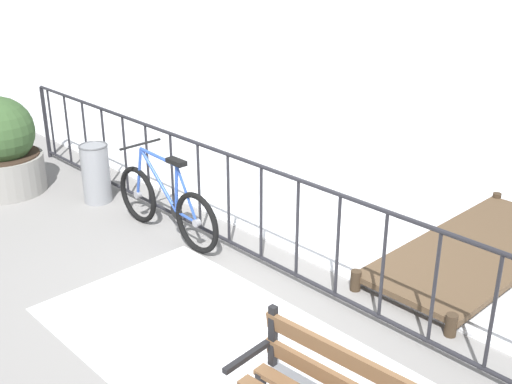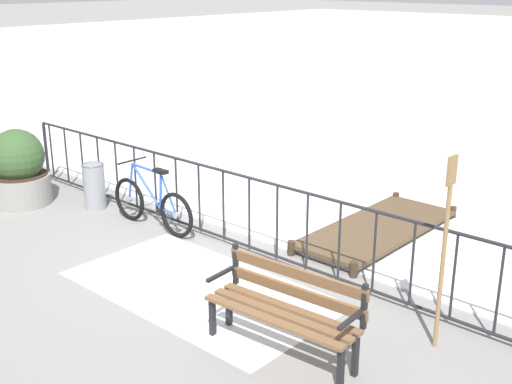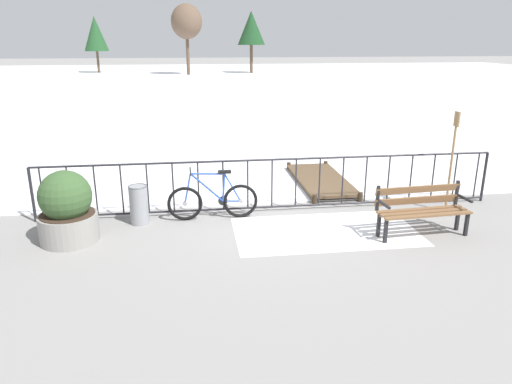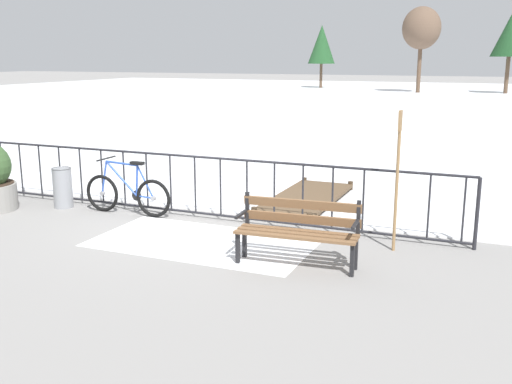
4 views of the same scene
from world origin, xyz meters
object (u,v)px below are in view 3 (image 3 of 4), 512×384
(trash_bin, at_px, (139,204))
(oar_upright, at_px, (452,155))
(planter_with_shrub, at_px, (67,209))
(park_bench, at_px, (421,207))
(bicycle_near_railing, at_px, (213,200))

(trash_bin, distance_m, oar_upright, 6.04)
(trash_bin, bearing_deg, planter_with_shrub, -148.82)
(park_bench, bearing_deg, trash_bin, 166.38)
(planter_with_shrub, height_order, trash_bin, planter_with_shrub)
(bicycle_near_railing, distance_m, park_bench, 3.76)
(park_bench, xyz_separation_m, trash_bin, (-4.92, 1.19, -0.14))
(bicycle_near_railing, bearing_deg, planter_with_shrub, -163.86)
(bicycle_near_railing, height_order, oar_upright, oar_upright)
(bicycle_near_railing, distance_m, oar_upright, 4.69)
(park_bench, xyz_separation_m, planter_with_shrub, (-6.02, 0.53, 0.06))
(park_bench, relative_size, oar_upright, 0.82)
(bicycle_near_railing, relative_size, park_bench, 1.05)
(bicycle_near_railing, bearing_deg, trash_bin, -177.97)
(planter_with_shrub, distance_m, trash_bin, 1.30)
(planter_with_shrub, bearing_deg, trash_bin, 31.18)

